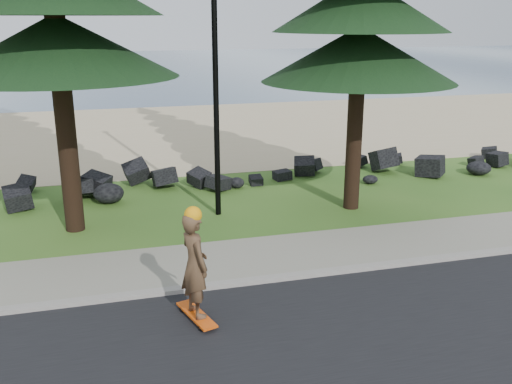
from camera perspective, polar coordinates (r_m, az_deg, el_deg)
ground at (r=11.75m, az=-0.63°, el=-7.19°), size 160.00×160.00×0.00m
kerb at (r=10.94m, az=0.57°, el=-8.82°), size 160.00×0.20×0.10m
sidewalk at (r=11.91m, az=-0.88°, el=-6.63°), size 160.00×2.00×0.08m
beach_sand at (r=25.48m, az=-8.91°, el=5.94°), size 160.00×15.00×0.01m
ocean at (r=61.62m, az=-12.94°, el=12.14°), size 160.00×58.00×0.01m
seawall_boulders at (r=16.90m, az=-5.42°, el=0.38°), size 60.00×2.40×1.10m
lamp_post at (r=13.85m, az=-4.13°, el=14.15°), size 0.25×0.14×8.14m
skateboarder at (r=9.32m, az=-6.15°, el=-7.30°), size 0.59×1.09×1.98m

